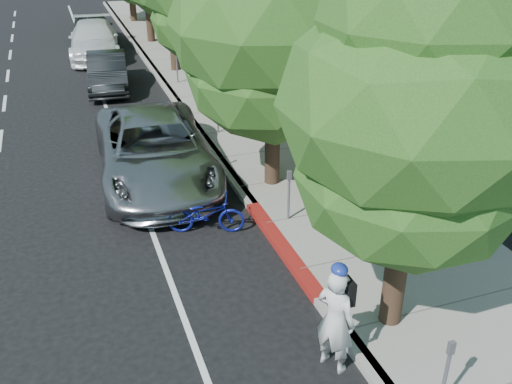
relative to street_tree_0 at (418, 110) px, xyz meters
name	(u,v)px	position (x,y,z in m)	size (l,w,h in m)	color
ground	(300,274)	(-0.90, 2.00, -4.14)	(120.00, 120.00, 0.00)	black
sidewalk	(268,128)	(1.40, 10.00, -4.07)	(4.60, 56.00, 0.15)	gray
curb	(202,136)	(-0.90, 10.00, -4.07)	(0.30, 56.00, 0.15)	#9E998E
curb_red_segment	(282,247)	(-0.90, 3.00, -4.07)	(0.32, 4.00, 0.15)	maroon
street_tree_0	(418,110)	(0.00, 0.00, 0.00)	(4.36, 4.36, 6.79)	black
street_tree_1	(274,26)	(0.00, 6.00, 0.12)	(5.13, 5.13, 7.17)	black
cyclist	(335,320)	(-1.43, -0.55, -3.18)	(0.70, 0.46, 1.92)	silver
bicycle	(206,214)	(-2.29, 4.32, -3.67)	(0.63, 1.80, 0.95)	#151D96
silver_suv	(154,150)	(-2.86, 7.50, -3.26)	(2.94, 6.37, 1.77)	#9E9DA2
dark_sedan	(108,72)	(-3.10, 16.50, -3.42)	(1.52, 4.37, 1.44)	black
white_pickup	(94,40)	(-3.08, 22.11, -3.32)	(2.29, 5.64, 1.64)	white
dark_suv_far	(95,28)	(-2.74, 25.58, -3.40)	(1.74, 4.33, 1.48)	black
pedestrian	(254,69)	(2.25, 13.83, -3.09)	(0.87, 0.68, 1.80)	black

